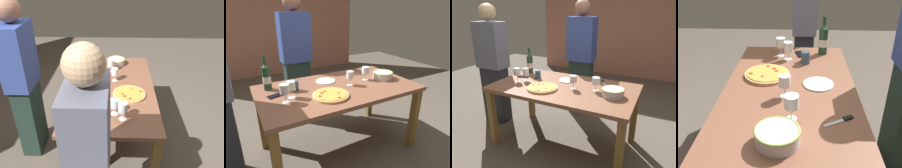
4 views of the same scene
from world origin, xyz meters
TOP-DOWN VIEW (x-y plane):
  - ground_plane at (0.00, 0.00)m, footprint 8.00×8.00m
  - dining_table at (0.00, 0.00)m, footprint 1.60×0.90m
  - pizza at (-0.17, -0.18)m, footprint 0.33×0.33m
  - serving_bowl at (0.56, -0.04)m, footprint 0.23×0.23m
  - wine_bottle at (-0.65, 0.27)m, footprint 0.08×0.08m
  - wine_glass_near_pizza at (-0.57, -0.11)m, footprint 0.08×0.08m
  - wine_glass_by_bottle at (-0.50, -0.04)m, footprint 0.08×0.08m
  - wine_glass_far_left at (0.36, 0.02)m, footprint 0.08×0.08m
  - wine_glass_far_right at (0.13, -0.03)m, footprint 0.07×0.07m
  - cup_amber at (-0.42, 0.11)m, footprint 0.07×0.07m
  - side_plate at (-0.05, 0.20)m, footprint 0.21×0.21m
  - cell_phone at (-0.61, 0.07)m, footprint 0.16×0.10m
  - pizza_knife at (0.37, 0.31)m, footprint 0.11×0.17m
  - person_host at (-1.15, 0.10)m, footprint 0.40×0.24m
  - person_guest_left at (-0.15, 0.89)m, footprint 0.39×0.24m

SIDE VIEW (x-z plane):
  - ground_plane at x=0.00m, z-range 0.00..0.00m
  - dining_table at x=0.00m, z-range 0.28..1.03m
  - side_plate at x=-0.05m, z-range 0.75..0.76m
  - cell_phone at x=-0.61m, z-range 0.75..0.76m
  - pizza_knife at x=0.37m, z-range 0.75..0.76m
  - pizza at x=-0.17m, z-range 0.75..0.78m
  - serving_bowl at x=0.56m, z-range 0.75..0.84m
  - cup_amber at x=-0.42m, z-range 0.75..0.85m
  - person_host at x=-1.15m, z-range 0.01..1.66m
  - wine_glass_far_right at x=0.13m, z-range 0.78..0.93m
  - wine_glass_far_left at x=0.36m, z-range 0.78..0.94m
  - wine_glass_by_bottle at x=-0.50m, z-range 0.78..0.94m
  - wine_glass_near_pizza at x=-0.57m, z-range 0.78..0.95m
  - person_guest_left at x=-0.15m, z-range 0.02..1.72m
  - wine_bottle at x=-0.65m, z-range 0.71..1.05m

